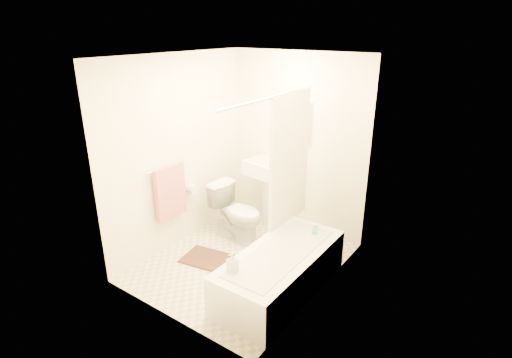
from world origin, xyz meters
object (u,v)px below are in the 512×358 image
Objects in this scene: bathtub at (281,271)px; sink at (268,191)px; bath_mat at (207,258)px; soap_bottle at (233,263)px; toilet at (237,213)px.

sink is at bearing 129.19° from bathtub.
sink is 1.87× the size of bath_mat.
toilet is at bearing 126.18° from soap_bottle.
toilet is at bearing 91.55° from bath_mat.
bathtub is 1.08m from bath_mat.
sink is at bearing -10.19° from toilet.
bathtub is at bearing -116.15° from toilet.
sink is (0.13, 0.52, 0.16)m from toilet.
soap_bottle is at bearing -109.66° from bathtub.
soap_bottle is at bearing -139.60° from toilet.
toilet is at bearing -96.88° from sink.
sink is at bearing 84.31° from bath_mat.
toilet is 1.32× the size of bath_mat.
toilet reaches higher than soap_bottle.
toilet is 1.49m from soap_bottle.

